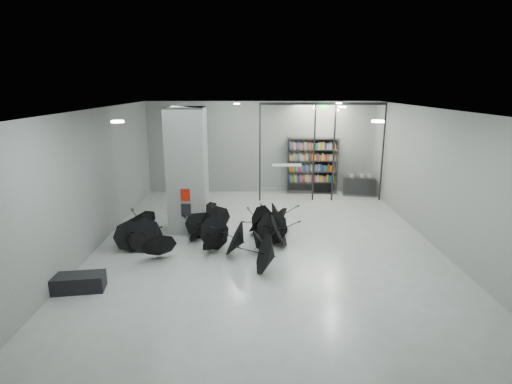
{
  "coord_description": "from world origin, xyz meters",
  "views": [
    {
      "loc": [
        -0.43,
        -10.93,
        4.63
      ],
      "look_at": [
        -0.3,
        1.5,
        1.4
      ],
      "focal_mm": 28.73,
      "sensor_mm": 36.0,
      "label": 1
    }
  ],
  "objects_px": {
    "bench": "(77,283)",
    "bookshelf": "(312,166)",
    "shop_counter": "(359,186)",
    "umbrella_cluster": "(221,234)",
    "column": "(188,170)"
  },
  "relations": [
    {
      "from": "bench",
      "to": "shop_counter",
      "type": "height_order",
      "value": "shop_counter"
    },
    {
      "from": "shop_counter",
      "to": "bench",
      "type": "bearing_deg",
      "value": -125.1
    },
    {
      "from": "column",
      "to": "shop_counter",
      "type": "relative_size",
      "value": 2.98
    },
    {
      "from": "shop_counter",
      "to": "umbrella_cluster",
      "type": "distance_m",
      "value": 7.91
    },
    {
      "from": "umbrella_cluster",
      "to": "column",
      "type": "bearing_deg",
      "value": 131.14
    },
    {
      "from": "column",
      "to": "shop_counter",
      "type": "height_order",
      "value": "column"
    },
    {
      "from": "bench",
      "to": "umbrella_cluster",
      "type": "bearing_deg",
      "value": 34.67
    },
    {
      "from": "bench",
      "to": "umbrella_cluster",
      "type": "distance_m",
      "value": 4.28
    },
    {
      "from": "bench",
      "to": "bookshelf",
      "type": "bearing_deg",
      "value": 44.94
    },
    {
      "from": "umbrella_cluster",
      "to": "bench",
      "type": "bearing_deg",
      "value": -137.2
    },
    {
      "from": "bench",
      "to": "bookshelf",
      "type": "relative_size",
      "value": 0.5
    },
    {
      "from": "column",
      "to": "bookshelf",
      "type": "distance_m",
      "value": 6.76
    },
    {
      "from": "column",
      "to": "umbrella_cluster",
      "type": "bearing_deg",
      "value": -48.86
    },
    {
      "from": "shop_counter",
      "to": "umbrella_cluster",
      "type": "relative_size",
      "value": 0.23
    },
    {
      "from": "bookshelf",
      "to": "column",
      "type": "bearing_deg",
      "value": -131.17
    }
  ]
}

